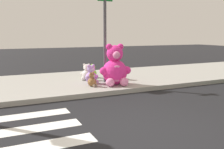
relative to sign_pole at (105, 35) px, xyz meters
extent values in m
plane|color=black|center=(-1.00, -4.40, -1.85)|extent=(60.00, 60.00, 0.00)
cube|color=#9E9B93|center=(-1.00, 0.80, -1.77)|extent=(28.00, 4.40, 0.15)
cylinder|color=#4C4C51|center=(0.00, 0.00, -0.10)|extent=(0.11, 0.11, 3.20)
sphere|color=#F22D93|center=(0.13, -0.55, -1.27)|extent=(0.86, 0.86, 0.86)
ellipsoid|color=pink|center=(0.06, -0.85, -1.27)|extent=(0.51, 0.29, 0.56)
sphere|color=#F22D93|center=(0.13, -0.55, -0.62)|extent=(0.57, 0.57, 0.57)
sphere|color=pink|center=(0.07, -0.78, -0.66)|extent=(0.26, 0.26, 0.26)
sphere|color=#F22D93|center=(0.32, -0.59, -0.39)|extent=(0.22, 0.22, 0.22)
sphere|color=#F22D93|center=(0.50, -0.74, -1.20)|extent=(0.27, 0.27, 0.27)
sphere|color=pink|center=(0.28, -0.96, -1.55)|extent=(0.30, 0.30, 0.30)
sphere|color=#F22D93|center=(-0.07, -0.51, -0.39)|extent=(0.22, 0.22, 0.22)
sphere|color=#F22D93|center=(-0.30, -0.56, -1.20)|extent=(0.27, 0.27, 0.27)
sphere|color=pink|center=(-0.19, -0.86, -1.55)|extent=(0.30, 0.30, 0.30)
sphere|color=tan|center=(0.74, 0.26, -1.52)|extent=(0.35, 0.35, 0.35)
ellipsoid|color=beige|center=(0.69, 0.37, -1.52)|extent=(0.21, 0.15, 0.23)
sphere|color=tan|center=(0.74, 0.26, -1.26)|extent=(0.23, 0.23, 0.23)
sphere|color=beige|center=(0.70, 0.35, -1.27)|extent=(0.11, 0.11, 0.11)
sphere|color=tan|center=(0.67, 0.22, -1.17)|extent=(0.09, 0.09, 0.09)
sphere|color=tan|center=(0.57, 0.23, -1.50)|extent=(0.11, 0.11, 0.11)
sphere|color=beige|center=(0.59, 0.35, -1.64)|extent=(0.12, 0.12, 0.12)
sphere|color=tan|center=(0.81, 0.29, -1.17)|extent=(0.09, 0.09, 0.09)
sphere|color=tan|center=(0.87, 0.37, -1.50)|extent=(0.11, 0.11, 0.11)
sphere|color=beige|center=(0.76, 0.43, -1.64)|extent=(0.12, 0.12, 0.12)
sphere|color=#8CD133|center=(-0.09, 1.08, -1.53)|extent=(0.33, 0.33, 0.33)
ellipsoid|color=#B8DE87|center=(-0.20, 1.11, -1.53)|extent=(0.11, 0.19, 0.21)
sphere|color=#8CD133|center=(-0.09, 1.08, -1.29)|extent=(0.22, 0.22, 0.22)
sphere|color=#B8DE87|center=(-0.18, 1.10, -1.30)|extent=(0.10, 0.10, 0.10)
sphere|color=#8CD133|center=(-0.10, 1.01, -1.20)|extent=(0.08, 0.08, 0.08)
sphere|color=#8CD133|center=(-0.16, 0.94, -1.51)|extent=(0.10, 0.10, 0.10)
sphere|color=#B8DE87|center=(-0.24, 1.02, -1.64)|extent=(0.11, 0.11, 0.11)
sphere|color=#8CD133|center=(-0.07, 1.15, -1.20)|extent=(0.08, 0.08, 0.08)
sphere|color=#8CD133|center=(-0.09, 1.24, -1.51)|extent=(0.10, 0.10, 0.10)
sphere|color=#B8DE87|center=(-0.20, 1.20, -1.64)|extent=(0.11, 0.11, 0.11)
sphere|color=white|center=(-0.47, 0.70, -1.51)|extent=(0.38, 0.38, 0.38)
ellipsoid|color=white|center=(-0.54, 0.58, -1.51)|extent=(0.22, 0.18, 0.25)
sphere|color=white|center=(-0.47, 0.70, -1.22)|extent=(0.25, 0.25, 0.25)
sphere|color=white|center=(-0.52, 0.60, -1.24)|extent=(0.12, 0.12, 0.12)
sphere|color=white|center=(-0.39, 0.65, -1.12)|extent=(0.10, 0.10, 0.10)
sphere|color=white|center=(-0.34, 0.56, -1.48)|extent=(0.12, 0.12, 0.12)
sphere|color=white|center=(-0.47, 0.50, -1.63)|extent=(0.13, 0.13, 0.13)
sphere|color=white|center=(-0.54, 0.74, -1.12)|extent=(0.10, 0.10, 0.10)
sphere|color=white|center=(-0.65, 0.75, -1.48)|extent=(0.12, 0.12, 0.12)
sphere|color=white|center=(-0.64, 0.61, -1.63)|extent=(0.13, 0.13, 0.13)
sphere|color=olive|center=(-0.71, -0.52, -1.55)|extent=(0.29, 0.29, 0.29)
ellipsoid|color=tan|center=(-0.64, -0.60, -1.55)|extent=(0.17, 0.15, 0.19)
sphere|color=olive|center=(-0.71, -0.52, -1.33)|extent=(0.19, 0.19, 0.19)
sphere|color=tan|center=(-0.66, -0.58, -1.34)|extent=(0.09, 0.09, 0.09)
sphere|color=olive|center=(-0.65, -0.48, -1.25)|extent=(0.07, 0.07, 0.07)
sphere|color=olive|center=(-0.58, -0.46, -1.53)|extent=(0.09, 0.09, 0.09)
sphere|color=tan|center=(-0.57, -0.57, -1.65)|extent=(0.10, 0.10, 0.10)
sphere|color=olive|center=(-0.76, -0.56, -1.25)|extent=(0.07, 0.07, 0.07)
sphere|color=olive|center=(-0.80, -0.63, -1.53)|extent=(0.09, 0.09, 0.09)
sphere|color=tan|center=(-0.70, -0.67, -1.65)|extent=(0.10, 0.10, 0.10)
sphere|color=teal|center=(0.54, 0.69, -1.51)|extent=(0.37, 0.37, 0.37)
ellipsoid|color=#7BBFBC|center=(0.48, 0.81, -1.51)|extent=(0.22, 0.17, 0.24)
sphere|color=teal|center=(0.54, 0.69, -1.23)|extent=(0.25, 0.25, 0.25)
sphere|color=#7BBFBC|center=(0.49, 0.78, -1.25)|extent=(0.11, 0.11, 0.11)
sphere|color=teal|center=(0.47, 0.65, -1.13)|extent=(0.09, 0.09, 0.09)
sphere|color=teal|center=(0.37, 0.64, -1.48)|extent=(0.12, 0.12, 0.12)
sphere|color=#7BBFBC|center=(0.38, 0.78, -1.63)|extent=(0.13, 0.13, 0.13)
sphere|color=teal|center=(0.62, 0.73, -1.13)|extent=(0.09, 0.09, 0.09)
sphere|color=teal|center=(0.68, 0.81, -1.48)|extent=(0.12, 0.12, 0.12)
sphere|color=#7BBFBC|center=(0.56, 0.88, -1.63)|extent=(0.13, 0.13, 0.13)
sphere|color=#B28CD8|center=(-0.56, -0.05, -1.49)|extent=(0.42, 0.42, 0.42)
ellipsoid|color=silver|center=(-0.53, -0.20, -1.49)|extent=(0.24, 0.14, 0.27)
sphere|color=#B28CD8|center=(-0.56, -0.05, -1.18)|extent=(0.27, 0.27, 0.27)
sphere|color=silver|center=(-0.54, -0.17, -1.20)|extent=(0.12, 0.12, 0.12)
sphere|color=#B28CD8|center=(-0.47, -0.03, -1.07)|extent=(0.10, 0.10, 0.10)
sphere|color=#B28CD8|center=(-0.36, -0.06, -1.46)|extent=(0.13, 0.13, 0.13)
sphere|color=silver|center=(-0.41, -0.20, -1.63)|extent=(0.14, 0.14, 0.14)
sphere|color=#B28CD8|center=(-0.66, -0.08, -1.07)|extent=(0.10, 0.10, 0.10)
sphere|color=#B28CD8|center=(-0.74, -0.15, -1.46)|extent=(0.13, 0.13, 0.13)
sphere|color=silver|center=(-0.63, -0.25, -1.63)|extent=(0.14, 0.14, 0.14)
camera|label=1|loc=(-3.60, -8.33, 0.06)|focal=40.52mm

